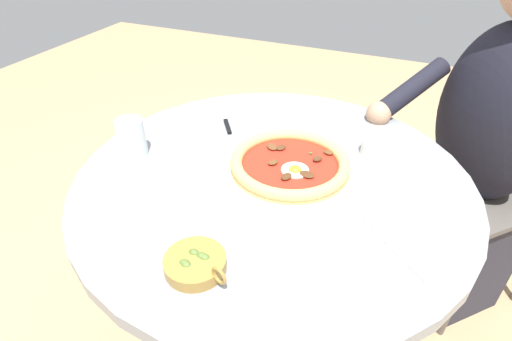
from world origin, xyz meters
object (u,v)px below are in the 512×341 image
fork_utensil (396,251)px  dining_table (271,226)px  pizza_on_plate (290,165)px  olive_pan (196,263)px  diner_person (472,174)px  water_glass (132,140)px  cafe_chair_diner (507,160)px  steak_knife (226,121)px  ramekin_capers (376,147)px

fork_utensil → dining_table: bearing=-24.4°
pizza_on_plate → fork_utensil: pizza_on_plate is taller
olive_pan → diner_person: diner_person is taller
olive_pan → fork_utensil: (-0.31, -0.18, -0.01)m
water_glass → diner_person: diner_person is taller
olive_pan → cafe_chair_diner: cafe_chair_diner is taller
pizza_on_plate → cafe_chair_diner: 0.81m
steak_knife → fork_utensil: bearing=147.9°
fork_utensil → diner_person: size_ratio=0.13×
ramekin_capers → steak_knife: bearing=-0.1°
olive_pan → steak_knife: bearing=-68.6°
fork_utensil → diner_person: (-0.18, -0.64, -0.19)m
fork_utensil → diner_person: 0.69m
water_glass → olive_pan: 0.42m
dining_table → pizza_on_plate: (-0.03, -0.03, 0.18)m
olive_pan → cafe_chair_diner: bearing=-123.1°
water_glass → cafe_chair_diner: bearing=-144.6°
steak_knife → olive_pan: 0.54m
cafe_chair_diner → steak_knife: bearing=27.8°
pizza_on_plate → ramekin_capers: (-0.17, -0.15, 0.00)m
olive_pan → fork_utensil: olive_pan is taller
dining_table → steak_knife: size_ratio=5.13×
steak_knife → fork_utensil: size_ratio=1.20×
dining_table → ramekin_capers: (-0.20, -0.19, 0.18)m
fork_utensil → cafe_chair_diner: cafe_chair_diner is taller
dining_table → cafe_chair_diner: (-0.58, -0.60, -0.02)m
fork_utensil → ramekin_capers: bearing=-73.7°
fork_utensil → pizza_on_plate: bearing=-31.8°
water_glass → dining_table: bearing=-171.3°
ramekin_capers → fork_utensil: ramekin_capers is taller
pizza_on_plate → fork_utensil: 0.31m
water_glass → ramekin_capers: water_glass is taller
pizza_on_plate → steak_knife: (0.25, -0.16, -0.01)m
water_glass → steak_knife: bearing=-118.9°
dining_table → ramekin_capers: 0.33m
ramekin_capers → cafe_chair_diner: bearing=-132.0°
ramekin_capers → olive_pan: olive_pan is taller
pizza_on_plate → water_glass: water_glass is taller
ramekin_capers → fork_utensil: 0.33m
steak_knife → diner_person: bearing=-155.5°
steak_knife → cafe_chair_diner: 0.91m
pizza_on_plate → fork_utensil: size_ratio=2.10×
pizza_on_plate → diner_person: bearing=-133.5°
ramekin_capers → cafe_chair_diner: 0.60m
cafe_chair_diner → diner_person: bearing=45.6°
pizza_on_plate → olive_pan: size_ratio=2.37×
pizza_on_plate → olive_pan: olive_pan is taller
diner_person → steak_knife: bearing=24.5°
steak_knife → diner_person: (-0.69, -0.32, -0.19)m
dining_table → water_glass: size_ratio=9.73×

